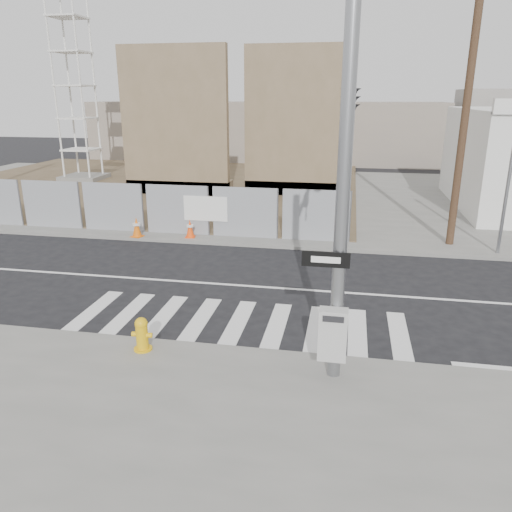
% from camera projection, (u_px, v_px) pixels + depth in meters
% --- Properties ---
extents(ground, '(100.00, 100.00, 0.00)m').
position_uv_depth(ground, '(256.00, 287.00, 15.14)').
color(ground, black).
rests_on(ground, ground).
extents(sidewalk_far, '(50.00, 20.00, 0.12)m').
position_uv_depth(sidewalk_far, '(302.00, 197.00, 28.22)').
color(sidewalk_far, slate).
rests_on(sidewalk_far, ground).
extents(signal_pole, '(0.96, 5.87, 7.00)m').
position_uv_depth(signal_pole, '(348.00, 130.00, 11.32)').
color(signal_pole, gray).
rests_on(signal_pole, sidewalk_near).
extents(far_signal_pole, '(0.16, 0.20, 5.60)m').
position_uv_depth(far_signal_pole, '(512.00, 159.00, 16.96)').
color(far_signal_pole, gray).
rests_on(far_signal_pole, sidewalk_far).
extents(chain_link_fence, '(24.60, 0.04, 2.00)m').
position_uv_depth(chain_link_fence, '(48.00, 204.00, 21.23)').
color(chain_link_fence, gray).
rests_on(chain_link_fence, sidewalk_far).
extents(concrete_wall_left, '(6.00, 1.30, 8.00)m').
position_uv_depth(concrete_wall_left, '(176.00, 136.00, 27.57)').
color(concrete_wall_left, brown).
rests_on(concrete_wall_left, sidewalk_far).
extents(concrete_wall_right, '(5.50, 1.30, 8.00)m').
position_uv_depth(concrete_wall_right, '(295.00, 137.00, 27.36)').
color(concrete_wall_right, brown).
rests_on(concrete_wall_right, sidewalk_far).
extents(crane_tower, '(2.60, 2.60, 18.15)m').
position_uv_depth(crane_tower, '(69.00, 36.00, 30.91)').
color(crane_tower, slate).
rests_on(crane_tower, sidewalk_far).
extents(utility_pole_right, '(1.60, 0.28, 10.00)m').
position_uv_depth(utility_pole_right, '(466.00, 105.00, 17.54)').
color(utility_pole_right, '#462F20').
rests_on(utility_pole_right, sidewalk_far).
extents(fire_hydrant, '(0.49, 0.48, 0.78)m').
position_uv_depth(fire_hydrant, '(142.00, 334.00, 11.04)').
color(fire_hydrant, '#E1AB0C').
rests_on(fire_hydrant, sidewalk_near).
extents(traffic_cone_b, '(0.36, 0.36, 0.68)m').
position_uv_depth(traffic_cone_b, '(61.00, 218.00, 21.62)').
color(traffic_cone_b, orange).
rests_on(traffic_cone_b, sidewalk_far).
extents(traffic_cone_c, '(0.49, 0.49, 0.80)m').
position_uv_depth(traffic_cone_c, '(137.00, 227.00, 19.93)').
color(traffic_cone_c, orange).
rests_on(traffic_cone_c, sidewalk_far).
extents(traffic_cone_d, '(0.43, 0.43, 0.73)m').
position_uv_depth(traffic_cone_d, '(190.00, 229.00, 19.87)').
color(traffic_cone_d, '#FF480D').
rests_on(traffic_cone_d, sidewalk_far).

